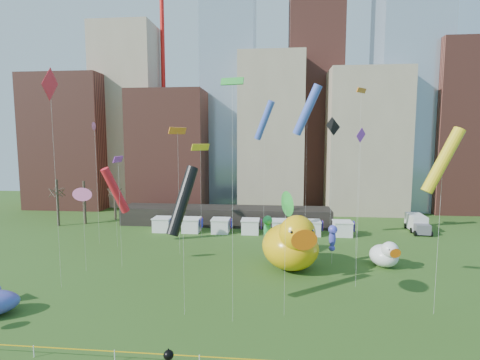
# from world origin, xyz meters

# --- Properties ---
(skyline) EXTENTS (101.00, 23.00, 68.00)m
(skyline) POSITION_xyz_m (2.25, 61.06, 21.44)
(skyline) COLOR brown
(skyline) RESTS_ON ground
(crane_left) EXTENTS (23.00, 1.00, 76.00)m
(crane_left) POSITION_xyz_m (-21.11, 64.00, 46.90)
(crane_left) COLOR red
(crane_left) RESTS_ON ground
(pavilion) EXTENTS (38.00, 6.00, 3.20)m
(pavilion) POSITION_xyz_m (-4.00, 42.00, 1.60)
(pavilion) COLOR black
(pavilion) RESTS_ON ground
(vendor_tents) EXTENTS (33.24, 2.80, 2.40)m
(vendor_tents) POSITION_xyz_m (1.02, 36.00, 1.11)
(vendor_tents) COLOR white
(vendor_tents) RESTS_ON ground
(bare_trees) EXTENTS (8.44, 6.44, 8.50)m
(bare_trees) POSITION_xyz_m (-30.17, 40.54, 4.01)
(bare_trees) COLOR #382B21
(bare_trees) RESTS_ON ground
(caution_tape) EXTENTS (50.00, 0.06, 0.90)m
(caution_tape) POSITION_xyz_m (0.00, 0.00, 0.68)
(caution_tape) COLOR white
(caution_tape) RESTS_ON ground
(big_duck) EXTENTS (8.54, 9.93, 7.03)m
(big_duck) POSITION_xyz_m (7.04, 19.39, 3.23)
(big_duck) COLOR #ECB20C
(big_duck) RESTS_ON ground
(small_duck) EXTENTS (4.16, 4.84, 3.42)m
(small_duck) POSITION_xyz_m (18.46, 21.55, 1.57)
(small_duck) COLOR white
(small_duck) RESTS_ON ground
(seahorse_green) EXTENTS (1.49, 1.74, 5.52)m
(seahorse_green) POSITION_xyz_m (4.05, 24.37, 3.96)
(seahorse_green) COLOR silver
(seahorse_green) RESTS_ON ground
(seahorse_purple) EXTENTS (1.20, 1.46, 4.96)m
(seahorse_purple) POSITION_xyz_m (12.20, 22.08, 3.58)
(seahorse_purple) COLOR silver
(seahorse_purple) RESTS_ON ground
(box_truck) EXTENTS (2.97, 6.67, 2.78)m
(box_truck) POSITION_xyz_m (29.11, 40.01, 1.43)
(box_truck) COLOR silver
(box_truck) RESTS_ON ground
(kite_0) EXTENTS (0.42, 3.31, 22.63)m
(kite_0) POSITION_xyz_m (-17.31, 11.87, 20.63)
(kite_0) COLOR silver
(kite_0) RESTS_ON ground
(kite_1) EXTENTS (1.57, 0.25, 9.98)m
(kite_1) POSITION_xyz_m (-17.17, 16.66, 9.18)
(kite_1) COLOR silver
(kite_1) RESTS_ON ground
(kite_2) EXTENTS (2.69, 3.51, 13.24)m
(kite_2) POSITION_xyz_m (-2.87, 7.24, 10.26)
(kite_2) COLOR silver
(kite_2) RESTS_ON ground
(kite_3) EXTENTS (1.90, 0.68, 20.37)m
(kite_3) POSITION_xyz_m (1.52, 6.47, 19.70)
(kite_3) COLOR silver
(kite_3) RESTS_ON ground
(kite_4) EXTENTS (2.48, 2.94, 14.89)m
(kite_4) POSITION_xyz_m (-6.55, 32.52, 14.31)
(kite_4) COLOR silver
(kite_4) RESTS_ON ground
(kite_5) EXTENTS (4.43, 3.02, 23.43)m
(kite_5) POSITION_xyz_m (9.51, 30.54, 19.76)
(kite_5) COLOR silver
(kite_5) RESTS_ON ground
(kite_6) EXTENTS (1.42, 1.56, 21.39)m
(kite_6) POSITION_xyz_m (14.73, 20.59, 20.66)
(kite_6) COLOR silver
(kite_6) RESTS_ON ground
(kite_7) EXTENTS (1.16, 1.07, 16.71)m
(kite_7) POSITION_xyz_m (13.60, 15.03, 15.11)
(kite_7) COLOR silver
(kite_7) RESTS_ON ground
(kite_8) EXTENTS (3.53, 3.88, 11.72)m
(kite_8) POSITION_xyz_m (-17.80, 26.62, 8.25)
(kite_8) COLOR silver
(kite_8) RESTS_ON ground
(kite_9) EXTENTS (0.38, 1.22, 18.07)m
(kite_9) POSITION_xyz_m (-21.15, 27.80, 17.29)
(kite_9) COLOR silver
(kite_9) RESTS_ON ground
(kite_10) EXTENTS (1.78, 2.23, 18.96)m
(kite_10) POSITION_xyz_m (13.59, 33.21, 17.23)
(kite_10) COLOR silver
(kite_10) RESTS_ON ground
(kite_11) EXTENTS (0.89, 2.12, 11.09)m
(kite_11) POSITION_xyz_m (5.92, 7.92, 10.02)
(kite_11) COLOR silver
(kite_11) RESTS_ON ground
(kite_12) EXTENTS (3.44, 1.18, 16.57)m
(kite_12) POSITION_xyz_m (19.23, 9.57, 13.68)
(kite_12) COLOR silver
(kite_12) RESTS_ON ground
(kite_13) EXTENTS (3.20, 2.51, 20.89)m
(kite_13) POSITION_xyz_m (3.46, 27.69, 18.16)
(kite_13) COLOR silver
(kite_13) RESTS_ON ground
(kite_14) EXTENTS (1.90, 2.76, 17.15)m
(kite_14) POSITION_xyz_m (-7.96, 24.61, 16.59)
(kite_14) COLOR silver
(kite_14) RESTS_ON ground
(kite_15) EXTENTS (0.45, 2.45, 13.56)m
(kite_15) POSITION_xyz_m (-13.57, 18.48, 13.09)
(kite_15) COLOR silver
(kite_15) RESTS_ON ground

